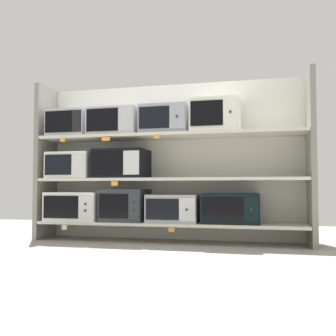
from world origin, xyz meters
TOP-DOWN VIEW (x-y plane):
  - ground at (0.00, -1.00)m, footprint 6.67×6.00m
  - back_panel at (0.00, 0.22)m, footprint 2.87×0.04m
  - upright_left at (-1.37, 0.00)m, footprint 0.05×0.41m
  - upright_right at (1.37, 0.00)m, footprint 0.05×0.41m
  - shelf_0 at (0.00, 0.00)m, footprint 2.67×0.41m
  - microwave_0 at (-0.99, -0.00)m, footprint 0.57×0.44m
  - microwave_1 at (-0.45, -0.00)m, footprint 0.44×0.43m
  - microwave_2 at (0.06, -0.00)m, footprint 0.50×0.39m
  - microwave_3 at (0.62, -0.00)m, footprint 0.55×0.37m
  - price_tag_0 at (-1.02, -0.21)m, footprint 0.06×0.00m
  - price_tag_1 at (0.08, -0.21)m, footprint 0.06×0.00m
  - shelf_1 at (0.00, 0.00)m, footprint 2.67×0.41m
  - microwave_4 at (-1.04, -0.00)m, footprint 0.47×0.39m
  - microwave_5 at (-0.49, -0.00)m, footprint 0.53×0.42m
  - price_tag_2 at (-0.49, -0.21)m, footprint 0.07×0.00m
  - shelf_2 at (0.00, 0.00)m, footprint 2.67×0.41m
  - microwave_6 at (-1.06, -0.00)m, footprint 0.42×0.41m
  - microwave_7 at (-0.56, -0.00)m, footprint 0.52×0.41m
  - microwave_8 at (-0.03, -0.00)m, footprint 0.48×0.38m
  - microwave_9 at (0.48, -0.00)m, footprint 0.47×0.43m
  - price_tag_3 at (-1.06, -0.21)m, footprint 0.05×0.00m
  - price_tag_4 at (-0.59, -0.21)m, footprint 0.09×0.00m
  - price_tag_5 at (-0.06, -0.21)m, footprint 0.06×0.00m

SIDE VIEW (x-z plane):
  - ground at x=0.00m, z-range -0.02..0.00m
  - price_tag_0 at x=-1.02m, z-range 0.12..0.16m
  - price_tag_1 at x=0.08m, z-range 0.12..0.16m
  - shelf_0 at x=0.00m, z-range 0.17..0.20m
  - microwave_2 at x=0.06m, z-range 0.20..0.47m
  - microwave_3 at x=0.62m, z-range 0.20..0.48m
  - microwave_0 at x=-0.99m, z-range 0.20..0.49m
  - microwave_1 at x=-0.45m, z-range 0.20..0.52m
  - price_tag_2 at x=-0.49m, z-range 0.56..0.60m
  - shelf_1 at x=0.00m, z-range 0.61..0.64m
  - microwave_4 at x=-1.04m, z-range 0.64..0.91m
  - microwave_5 at x=-0.49m, z-range 0.64..0.93m
  - back_panel at x=0.00m, z-range 0.00..1.64m
  - upright_left at x=-1.37m, z-range 0.00..1.64m
  - upright_right at x=1.37m, z-range 0.00..1.64m
  - price_tag_4 at x=-0.59m, z-range 1.01..1.04m
  - price_tag_3 at x=-1.06m, z-range 1.01..1.04m
  - price_tag_5 at x=-0.06m, z-range 1.01..1.04m
  - shelf_2 at x=0.00m, z-range 1.05..1.08m
  - microwave_7 at x=-0.56m, z-range 1.08..1.36m
  - microwave_6 at x=-1.06m, z-range 1.08..1.36m
  - microwave_8 at x=-0.03m, z-range 1.08..1.37m
  - microwave_9 at x=0.48m, z-range 1.08..1.40m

